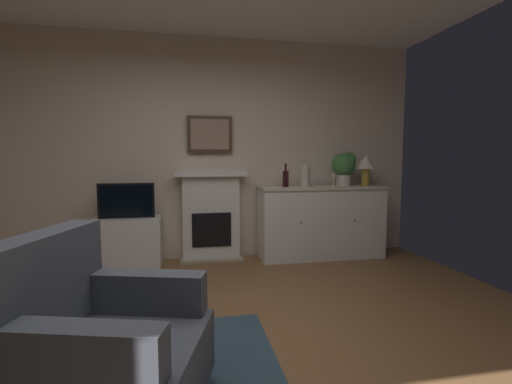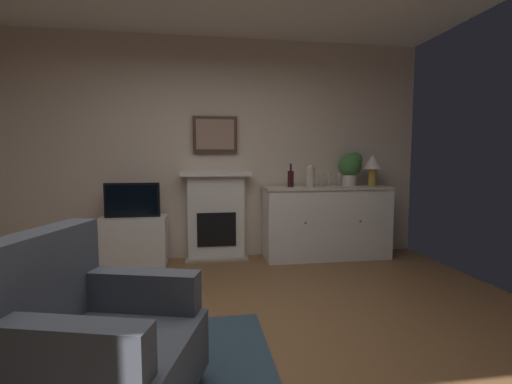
{
  "view_description": "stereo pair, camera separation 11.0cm",
  "coord_description": "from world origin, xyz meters",
  "px_view_note": "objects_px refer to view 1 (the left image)",
  "views": [
    {
      "loc": [
        -0.24,
        -2.2,
        1.27
      ],
      "look_at": [
        0.31,
        0.62,
        1.0
      ],
      "focal_mm": 25.41,
      "sensor_mm": 36.0,
      "label": 1
    },
    {
      "loc": [
        -0.13,
        -2.22,
        1.27
      ],
      "look_at": [
        0.31,
        0.62,
        1.0
      ],
      "focal_mm": 25.41,
      "sensor_mm": 36.0,
      "label": 2
    }
  ],
  "objects_px": {
    "wine_glass_left": "(316,177)",
    "tv_cabinet": "(128,242)",
    "wine_bottle": "(286,178)",
    "wine_glass_right": "(334,177)",
    "vase_decorative": "(305,176)",
    "armchair": "(100,347)",
    "table_lamp": "(366,164)",
    "sideboard_cabinet": "(321,222)",
    "framed_picture": "(210,134)",
    "wine_glass_center": "(323,177)",
    "fireplace_unit": "(211,216)",
    "tv_set": "(126,201)",
    "potted_plant_small": "(344,166)"
  },
  "relations": [
    {
      "from": "wine_glass_left",
      "to": "tv_cabinet",
      "type": "relative_size",
      "value": 0.22
    },
    {
      "from": "wine_bottle",
      "to": "wine_glass_right",
      "type": "relative_size",
      "value": 1.76
    },
    {
      "from": "wine_glass_left",
      "to": "tv_cabinet",
      "type": "bearing_deg",
      "value": 179.27
    },
    {
      "from": "vase_decorative",
      "to": "armchair",
      "type": "xyz_separation_m",
      "value": [
        -1.87,
        -2.54,
        -0.67
      ]
    },
    {
      "from": "table_lamp",
      "to": "sideboard_cabinet",
      "type": "bearing_deg",
      "value": -180.0
    },
    {
      "from": "framed_picture",
      "to": "wine_glass_center",
      "type": "distance_m",
      "value": 1.53
    },
    {
      "from": "fireplace_unit",
      "to": "wine_bottle",
      "type": "xyz_separation_m",
      "value": [
        0.92,
        -0.17,
        0.47
      ]
    },
    {
      "from": "fireplace_unit",
      "to": "framed_picture",
      "type": "relative_size",
      "value": 2.0
    },
    {
      "from": "tv_set",
      "to": "armchair",
      "type": "distance_m",
      "value": 2.63
    },
    {
      "from": "armchair",
      "to": "table_lamp",
      "type": "bearing_deg",
      "value": 43.75
    },
    {
      "from": "framed_picture",
      "to": "tv_set",
      "type": "xyz_separation_m",
      "value": [
        -0.98,
        -0.23,
        -0.78
      ]
    },
    {
      "from": "tv_set",
      "to": "framed_picture",
      "type": "bearing_deg",
      "value": 13.31
    },
    {
      "from": "framed_picture",
      "to": "wine_bottle",
      "type": "xyz_separation_m",
      "value": [
        0.92,
        -0.22,
        -0.54
      ]
    },
    {
      "from": "table_lamp",
      "to": "wine_bottle",
      "type": "relative_size",
      "value": 1.38
    },
    {
      "from": "fireplace_unit",
      "to": "sideboard_cabinet",
      "type": "bearing_deg",
      "value": -7.27
    },
    {
      "from": "wine_glass_center",
      "to": "potted_plant_small",
      "type": "relative_size",
      "value": 0.38
    },
    {
      "from": "fireplace_unit",
      "to": "framed_picture",
      "type": "height_order",
      "value": "framed_picture"
    },
    {
      "from": "fireplace_unit",
      "to": "vase_decorative",
      "type": "height_order",
      "value": "vase_decorative"
    },
    {
      "from": "table_lamp",
      "to": "tv_set",
      "type": "relative_size",
      "value": 0.65
    },
    {
      "from": "sideboard_cabinet",
      "to": "vase_decorative",
      "type": "xyz_separation_m",
      "value": [
        -0.24,
        -0.05,
        0.6
      ]
    },
    {
      "from": "fireplace_unit",
      "to": "sideboard_cabinet",
      "type": "height_order",
      "value": "fireplace_unit"
    },
    {
      "from": "table_lamp",
      "to": "vase_decorative",
      "type": "height_order",
      "value": "table_lamp"
    },
    {
      "from": "wine_glass_right",
      "to": "potted_plant_small",
      "type": "xyz_separation_m",
      "value": [
        0.18,
        0.09,
        0.13
      ]
    },
    {
      "from": "vase_decorative",
      "to": "framed_picture",
      "type": "bearing_deg",
      "value": 166.7
    },
    {
      "from": "table_lamp",
      "to": "wine_glass_center",
      "type": "distance_m",
      "value": 0.59
    },
    {
      "from": "table_lamp",
      "to": "potted_plant_small",
      "type": "distance_m",
      "value": 0.28
    },
    {
      "from": "potted_plant_small",
      "to": "tv_set",
      "type": "bearing_deg",
      "value": -178.86
    },
    {
      "from": "wine_bottle",
      "to": "vase_decorative",
      "type": "relative_size",
      "value": 1.03
    },
    {
      "from": "wine_bottle",
      "to": "vase_decorative",
      "type": "distance_m",
      "value": 0.25
    },
    {
      "from": "sideboard_cabinet",
      "to": "tv_set",
      "type": "bearing_deg",
      "value": -179.8
    },
    {
      "from": "wine_glass_center",
      "to": "vase_decorative",
      "type": "relative_size",
      "value": 0.59
    },
    {
      "from": "fireplace_unit",
      "to": "framed_picture",
      "type": "distance_m",
      "value": 1.02
    },
    {
      "from": "wine_glass_left",
      "to": "table_lamp",
      "type": "bearing_deg",
      "value": 1.18
    },
    {
      "from": "wine_glass_right",
      "to": "armchair",
      "type": "xyz_separation_m",
      "value": [
        -2.25,
        -2.55,
        -0.65
      ]
    },
    {
      "from": "vase_decorative",
      "to": "wine_glass_left",
      "type": "bearing_deg",
      "value": 12.86
    },
    {
      "from": "wine_bottle",
      "to": "potted_plant_small",
      "type": "distance_m",
      "value": 0.81
    },
    {
      "from": "tv_set",
      "to": "potted_plant_small",
      "type": "bearing_deg",
      "value": 1.14
    },
    {
      "from": "tv_set",
      "to": "table_lamp",
      "type": "bearing_deg",
      "value": 0.16
    },
    {
      "from": "table_lamp",
      "to": "wine_glass_center",
      "type": "height_order",
      "value": "table_lamp"
    },
    {
      "from": "fireplace_unit",
      "to": "wine_glass_left",
      "type": "distance_m",
      "value": 1.41
    },
    {
      "from": "wine_glass_right",
      "to": "framed_picture",
      "type": "bearing_deg",
      "value": 170.19
    },
    {
      "from": "potted_plant_small",
      "to": "table_lamp",
      "type": "bearing_deg",
      "value": -9.36
    },
    {
      "from": "tv_cabinet",
      "to": "armchair",
      "type": "height_order",
      "value": "armchair"
    },
    {
      "from": "sideboard_cabinet",
      "to": "tv_cabinet",
      "type": "relative_size",
      "value": 2.15
    },
    {
      "from": "wine_glass_right",
      "to": "vase_decorative",
      "type": "distance_m",
      "value": 0.38
    },
    {
      "from": "potted_plant_small",
      "to": "armchair",
      "type": "height_order",
      "value": "potted_plant_small"
    },
    {
      "from": "framed_picture",
      "to": "potted_plant_small",
      "type": "relative_size",
      "value": 1.28
    },
    {
      "from": "fireplace_unit",
      "to": "wine_bottle",
      "type": "bearing_deg",
      "value": -10.72
    },
    {
      "from": "framed_picture",
      "to": "tv_cabinet",
      "type": "distance_m",
      "value": 1.62
    },
    {
      "from": "vase_decorative",
      "to": "tv_set",
      "type": "distance_m",
      "value": 2.14
    }
  ]
}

